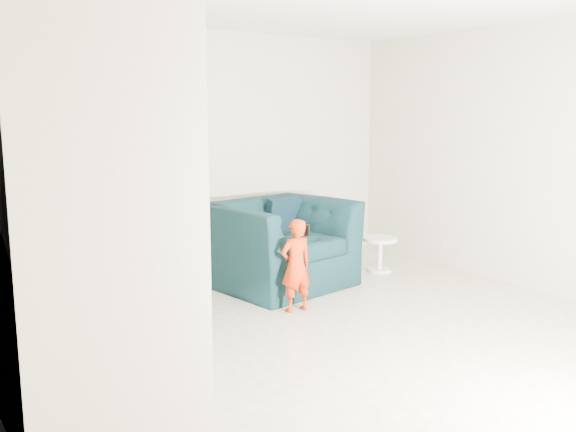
% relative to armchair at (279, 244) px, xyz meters
% --- Properties ---
extents(floor, '(5.50, 5.50, 0.00)m').
position_rel_armchair_xyz_m(floor, '(-0.44, -1.80, -0.44)').
color(floor, gray).
rests_on(floor, ground).
extents(back_wall, '(5.00, 0.00, 5.00)m').
position_rel_armchair_xyz_m(back_wall, '(-0.44, 0.95, 0.91)').
color(back_wall, beige).
rests_on(back_wall, floor).
extents(right_wall, '(0.00, 5.50, 5.50)m').
position_rel_armchair_xyz_m(right_wall, '(2.06, -1.80, 0.91)').
color(right_wall, beige).
rests_on(right_wall, floor).
extents(armchair, '(1.54, 1.40, 0.89)m').
position_rel_armchair_xyz_m(armchair, '(0.00, 0.00, 0.00)').
color(armchair, black).
rests_on(armchair, floor).
extents(toddler, '(0.32, 0.22, 0.86)m').
position_rel_armchair_xyz_m(toddler, '(-0.34, -0.80, -0.02)').
color(toddler, '#AF1305').
rests_on(toddler, floor).
extents(side_table, '(0.39, 0.39, 0.39)m').
position_rel_armchair_xyz_m(side_table, '(1.26, -0.16, -0.18)').
color(side_table, silver).
rests_on(side_table, floor).
extents(staircase, '(1.02, 3.03, 3.62)m').
position_rel_armchair_xyz_m(staircase, '(-2.44, -1.24, 0.50)').
color(staircase, '#ADA089').
rests_on(staircase, floor).
extents(cushion, '(0.40, 0.19, 0.39)m').
position_rel_armchair_xyz_m(cushion, '(0.26, 0.31, 0.24)').
color(cushion, black).
rests_on(cushion, armchair).
extents(throw, '(0.06, 0.57, 0.64)m').
position_rel_armchair_xyz_m(throw, '(-0.58, 0.06, 0.11)').
color(throw, black).
rests_on(throw, armchair).
extents(phone, '(0.04, 0.05, 0.10)m').
position_rel_armchair_xyz_m(phone, '(-0.23, -0.82, 0.30)').
color(phone, black).
rests_on(phone, toddler).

